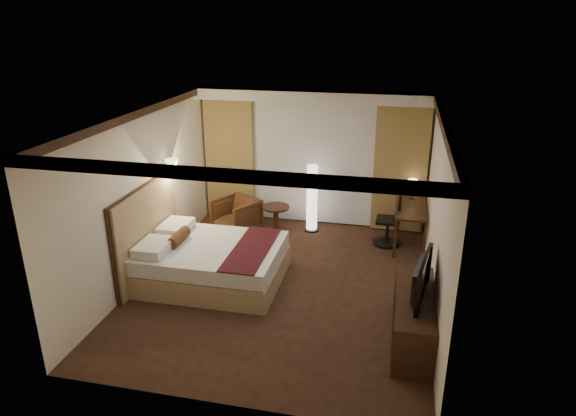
% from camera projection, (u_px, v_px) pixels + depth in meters
% --- Properties ---
extents(floor, '(4.50, 5.50, 0.01)m').
position_uv_depth(floor, '(283.00, 284.00, 8.17)').
color(floor, '#311A13').
rests_on(floor, ground).
extents(ceiling, '(4.50, 5.50, 0.01)m').
position_uv_depth(ceiling, '(282.00, 115.00, 7.20)').
color(ceiling, white).
rests_on(ceiling, back_wall).
extents(back_wall, '(4.50, 0.02, 2.70)m').
position_uv_depth(back_wall, '(314.00, 158.00, 10.19)').
color(back_wall, '#F0E3CF').
rests_on(back_wall, floor).
extents(left_wall, '(0.02, 5.50, 2.70)m').
position_uv_depth(left_wall, '(144.00, 194.00, 8.14)').
color(left_wall, '#F0E3CF').
rests_on(left_wall, floor).
extents(right_wall, '(0.02, 5.50, 2.70)m').
position_uv_depth(right_wall, '(437.00, 217.00, 7.23)').
color(right_wall, '#F0E3CF').
rests_on(right_wall, floor).
extents(crown_molding, '(4.50, 5.50, 0.12)m').
position_uv_depth(crown_molding, '(282.00, 119.00, 7.22)').
color(crown_molding, black).
rests_on(crown_molding, ceiling).
extents(soffit, '(4.50, 0.50, 0.20)m').
position_uv_depth(soffit, '(312.00, 96.00, 9.52)').
color(soffit, white).
rests_on(soffit, ceiling).
extents(curtain_sheer, '(2.48, 0.04, 2.45)m').
position_uv_depth(curtain_sheer, '(313.00, 163.00, 10.16)').
color(curtain_sheer, silver).
rests_on(curtain_sheer, back_wall).
extents(curtain_left_drape, '(1.00, 0.14, 2.45)m').
position_uv_depth(curtain_left_drape, '(230.00, 159.00, 10.44)').
color(curtain_left_drape, '#A18649').
rests_on(curtain_left_drape, back_wall).
extents(curtain_right_drape, '(1.00, 0.14, 2.45)m').
position_uv_depth(curtain_right_drape, '(400.00, 170.00, 9.76)').
color(curtain_right_drape, '#A18649').
rests_on(curtain_right_drape, back_wall).
extents(wall_sconce, '(0.24, 0.24, 0.24)m').
position_uv_depth(wall_sconce, '(172.00, 166.00, 8.68)').
color(wall_sconce, white).
rests_on(wall_sconce, left_wall).
extents(bed, '(2.16, 1.68, 0.63)m').
position_uv_depth(bed, '(213.00, 263.00, 8.18)').
color(bed, white).
rests_on(bed, floor).
extents(headboard, '(0.12, 1.98, 1.50)m').
position_uv_depth(headboard, '(148.00, 232.00, 8.24)').
color(headboard, tan).
rests_on(headboard, floor).
extents(armchair, '(0.99, 0.97, 0.76)m').
position_uv_depth(armchair, '(236.00, 214.00, 9.95)').
color(armchair, '#442A14').
rests_on(armchair, floor).
extents(side_table, '(0.52, 0.52, 0.58)m').
position_uv_depth(side_table, '(276.00, 220.00, 9.92)').
color(side_table, black).
rests_on(side_table, floor).
extents(floor_lamp, '(0.28, 0.28, 1.35)m').
position_uv_depth(floor_lamp, '(312.00, 198.00, 9.95)').
color(floor_lamp, white).
rests_on(floor_lamp, floor).
extents(desk, '(0.55, 1.25, 0.75)m').
position_uv_depth(desk, '(410.00, 226.00, 9.41)').
color(desk, black).
rests_on(desk, floor).
extents(desk_lamp, '(0.18, 0.18, 0.34)m').
position_uv_depth(desk_lamp, '(412.00, 190.00, 9.65)').
color(desk_lamp, '#FFD899').
rests_on(desk_lamp, desk).
extents(office_chair, '(0.51, 0.51, 1.04)m').
position_uv_depth(office_chair, '(388.00, 218.00, 9.39)').
color(office_chair, black).
rests_on(office_chair, floor).
extents(dresser, '(0.50, 1.69, 0.66)m').
position_uv_depth(dresser, '(414.00, 318.00, 6.67)').
color(dresser, black).
rests_on(dresser, floor).
extents(television, '(0.76, 1.13, 0.14)m').
position_uv_depth(television, '(415.00, 275.00, 6.45)').
color(television, black).
rests_on(television, dresser).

